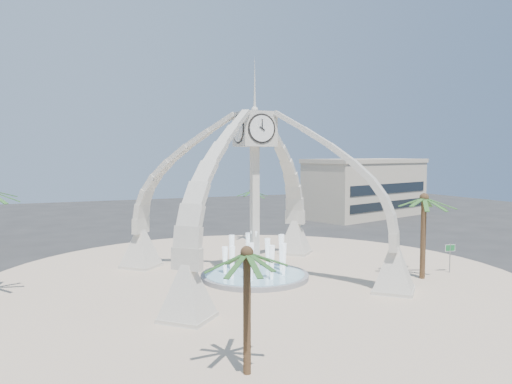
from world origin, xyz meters
name	(u,v)px	position (x,y,z in m)	size (l,w,h in m)	color
ground	(255,279)	(0.00, 0.00, 0.00)	(140.00, 140.00, 0.00)	#282828
plaza	(255,279)	(0.00, 0.00, 0.03)	(40.00, 40.00, 0.06)	#C3AB91
clock_tower	(255,192)	(0.00, 0.00, 6.49)	(17.94, 17.94, 16.30)	#B8B1A4
fountain	(255,275)	(0.00, 0.00, 0.29)	(8.00, 8.00, 3.62)	gray
building_ne	(366,188)	(30.00, 28.00, 4.31)	(21.87, 14.17, 8.60)	#C3B398
palm_east	(424,199)	(11.40, -4.94, 5.97)	(4.58, 4.58, 6.86)	brown
palm_north	(252,192)	(6.05, 14.98, 5.29)	(4.29, 4.29, 6.02)	brown
palm_south	(247,255)	(-6.62, -14.74, 5.11)	(4.54, 4.54, 5.84)	brown
street_sign	(450,252)	(14.70, -4.28, 1.69)	(0.86, 0.16, 2.37)	slate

